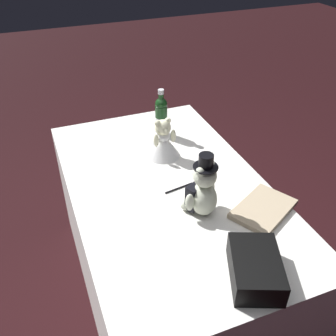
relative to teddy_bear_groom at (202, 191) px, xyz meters
name	(u,v)px	position (x,y,z in m)	size (l,w,h in m)	color
ground_plane	(168,287)	(0.22, 0.07, -0.88)	(12.00, 12.00, 0.00)	black
reception_table	(168,242)	(0.22, 0.07, -0.49)	(1.53, 0.90, 0.76)	white
teddy_bear_groom	(202,191)	(0.00, 0.00, 0.00)	(0.16, 0.16, 0.30)	beige
teddy_bear_bride	(162,139)	(0.49, 0.00, -0.02)	(0.22, 0.18, 0.22)	white
champagne_bottle	(161,116)	(0.69, -0.07, 0.00)	(0.07, 0.07, 0.28)	#153C18
signing_pen	(178,188)	(0.18, 0.03, -0.11)	(0.03, 0.15, 0.01)	black
gift_case_black	(255,268)	(-0.39, -0.02, -0.07)	(0.30, 0.26, 0.10)	black
guestbook	(263,209)	(-0.10, -0.25, -0.10)	(0.19, 0.28, 0.02)	tan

